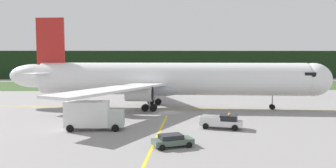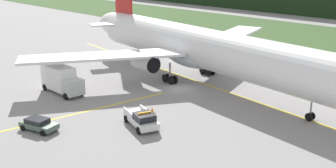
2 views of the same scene
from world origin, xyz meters
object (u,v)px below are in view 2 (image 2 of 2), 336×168
Objects in this scene: catering_truck at (61,79)px; staff_car at (38,124)px; ops_pickup_truck at (142,119)px; airliner at (203,49)px; apron_cone at (152,110)px.

catering_truck is 1.63× the size of staff_car.
catering_truck is (-16.51, -0.21, 0.99)m from ops_pickup_truck.
airliner is at bearing 110.73° from ops_pickup_truck.
staff_car is (-6.89, -8.46, -0.20)m from ops_pickup_truck.
catering_truck is at bearing -165.48° from apron_cone.
airliner is 9.99× the size of ops_pickup_truck.
airliner is 14.83m from apron_cone.
ops_pickup_truck is at bearing 50.81° from staff_car.
ops_pickup_truck is at bearing -69.27° from airliner.
catering_truck reaches higher than staff_car.
ops_pickup_truck is 10.91m from staff_car.
airliner reaches higher than staff_car.
airliner is 18.56m from ops_pickup_truck.
staff_car is (9.62, -8.25, -1.19)m from catering_truck.
ops_pickup_truck is at bearing 0.71° from catering_truck.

